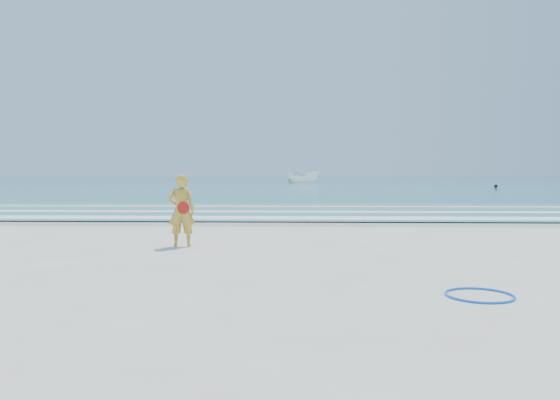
{
  "coord_description": "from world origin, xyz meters",
  "views": [
    {
      "loc": [
        1.14,
        -8.46,
        1.65
      ],
      "look_at": [
        0.72,
        4.0,
        1.0
      ],
      "focal_mm": 35.0,
      "sensor_mm": 36.0,
      "label": 1
    }
  ],
  "objects": [
    {
      "name": "woman",
      "position": [
        -1.43,
        3.42,
        0.8
      ],
      "size": [
        0.63,
        0.46,
        1.59
      ],
      "color": "gold",
      "rests_on": "ground"
    },
    {
      "name": "buoy",
      "position": [
        20.63,
        45.99,
        0.21
      ],
      "size": [
        0.34,
        0.34,
        0.34
      ],
      "primitive_type": "sphere",
      "color": "black",
      "rests_on": "ocean"
    },
    {
      "name": "foam_mid",
      "position": [
        0.0,
        13.2,
        0.05
      ],
      "size": [
        400.0,
        0.9,
        0.01
      ],
      "primitive_type": "cube",
      "color": "white",
      "rests_on": "shallow"
    },
    {
      "name": "boat",
      "position": [
        1.85,
        68.8,
        1.01
      ],
      "size": [
        5.3,
        2.9,
        1.94
      ],
      "primitive_type": "imported",
      "rotation": [
        0.0,
        0.0,
        1.36
      ],
      "color": "white",
      "rests_on": "ocean"
    },
    {
      "name": "wet_sand",
      "position": [
        0.0,
        9.0,
        0.0
      ],
      "size": [
        400.0,
        2.4,
        0.0
      ],
      "primitive_type": "cube",
      "color": "#B2A893",
      "rests_on": "ground"
    },
    {
      "name": "ocean",
      "position": [
        0.0,
        105.0,
        0.02
      ],
      "size": [
        400.0,
        190.0,
        0.04
      ],
      "primitive_type": "cube",
      "color": "#19727F",
      "rests_on": "ground"
    },
    {
      "name": "foam_far",
      "position": [
        0.0,
        16.5,
        0.05
      ],
      "size": [
        400.0,
        0.6,
        0.01
      ],
      "primitive_type": "cube",
      "color": "white",
      "rests_on": "shallow"
    },
    {
      "name": "shallow",
      "position": [
        0.0,
        14.0,
        0.04
      ],
      "size": [
        400.0,
        10.0,
        0.01
      ],
      "primitive_type": "cube",
      "color": "#59B7AD",
      "rests_on": "ocean"
    },
    {
      "name": "hoop",
      "position": [
        3.55,
        -1.23,
        0.02
      ],
      "size": [
        1.06,
        1.06,
        0.03
      ],
      "primitive_type": "torus",
      "rotation": [
        0.0,
        0.0,
        0.21
      ],
      "color": "blue",
      "rests_on": "ground"
    },
    {
      "name": "ground",
      "position": [
        0.0,
        0.0,
        0.0
      ],
      "size": [
        400.0,
        400.0,
        0.0
      ],
      "primitive_type": "plane",
      "color": "silver",
      "rests_on": "ground"
    },
    {
      "name": "foam_near",
      "position": [
        0.0,
        10.3,
        0.05
      ],
      "size": [
        400.0,
        1.4,
        0.01
      ],
      "primitive_type": "cube",
      "color": "white",
      "rests_on": "shallow"
    }
  ]
}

